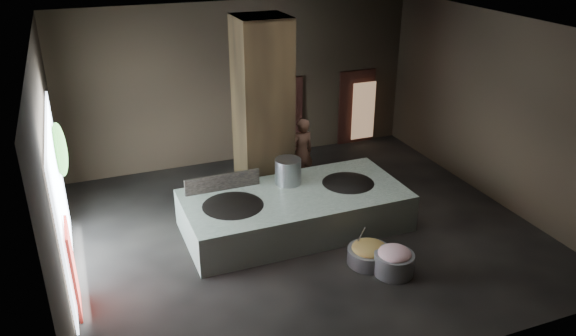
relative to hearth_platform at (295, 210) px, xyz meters
name	(u,v)px	position (x,y,z in m)	size (l,w,h in m)	color
floor	(304,231)	(0.16, -0.20, -0.48)	(10.00, 9.00, 0.10)	black
ceiling	(307,26)	(0.16, -0.20, 4.12)	(10.00, 9.00, 0.10)	black
back_wall	(242,83)	(0.16, 4.35, 1.82)	(10.00, 0.10, 4.50)	black
front_wall	(431,245)	(0.16, -4.75, 1.82)	(10.00, 0.10, 4.50)	black
left_wall	(49,174)	(-4.89, -0.20, 1.82)	(0.10, 9.00, 4.50)	black
right_wall	(498,110)	(5.21, -0.20, 1.82)	(0.10, 9.00, 4.50)	black
pillar	(263,112)	(-0.14, 1.70, 1.82)	(1.20, 1.20, 4.50)	black
hearth_platform	(295,210)	(0.00, 0.00, 0.00)	(4.96, 2.37, 0.86)	#B5C8B4
platform_cap	(295,195)	(0.00, 0.00, 0.38)	(4.85, 2.33, 0.03)	black
wok_left	(233,210)	(-1.45, -0.05, 0.32)	(1.56, 1.56, 0.43)	black
wok_left_rim	(233,207)	(-1.45, -0.05, 0.39)	(1.60, 1.60, 0.05)	black
wok_right	(348,187)	(1.35, 0.05, 0.32)	(1.46, 1.46, 0.41)	black
wok_right_rim	(348,184)	(1.35, 0.05, 0.39)	(1.49, 1.49, 0.05)	black
stock_pot	(288,172)	(0.05, 0.55, 0.70)	(0.60, 0.60, 0.65)	gray
splash_guard	(223,183)	(-1.45, 0.75, 0.60)	(1.73, 0.06, 0.43)	black
cook	(302,152)	(1.01, 2.02, 0.48)	(0.67, 0.43, 1.83)	brown
veg_basin	(369,256)	(0.87, -1.90, -0.27)	(0.89, 0.89, 0.33)	gray
veg_fill	(370,248)	(0.87, -1.90, -0.08)	(0.73, 0.73, 0.22)	olive
ladle	(360,237)	(0.72, -1.75, 0.12)	(0.03, 0.03, 0.70)	gray
meat_basin	(394,263)	(1.15, -2.40, -0.21)	(0.80, 0.80, 0.44)	gray
meat_fill	(395,253)	(1.15, -2.40, 0.02)	(0.66, 0.66, 0.25)	#C77787
doorway_near	(283,118)	(1.36, 4.25, 0.67)	(1.18, 0.08, 2.38)	black
doorway_near_glow	(287,119)	(1.48, 4.26, 0.62)	(0.74, 0.04, 1.76)	#8C6647
doorway_far	(356,108)	(3.76, 4.25, 0.67)	(1.18, 0.08, 2.38)	black
doorway_far_glow	(363,111)	(3.92, 4.09, 0.62)	(0.76, 0.04, 1.79)	#8C6647
left_opening	(60,200)	(-4.79, 0.00, 1.17)	(0.04, 4.20, 3.10)	white
pavilion_sliver	(73,269)	(-4.72, -1.30, 0.42)	(0.05, 0.90, 1.70)	maroon
tree_silhouette	(60,149)	(-4.69, 1.10, 1.77)	(0.28, 1.10, 1.10)	#194714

